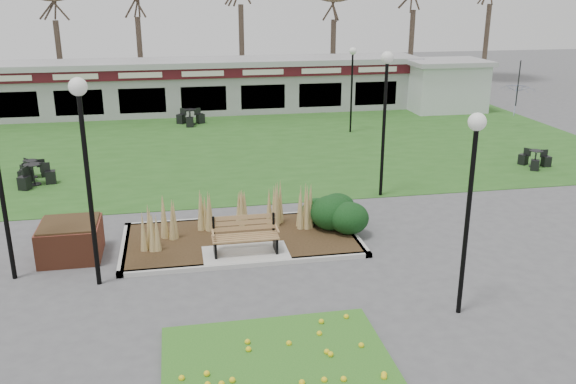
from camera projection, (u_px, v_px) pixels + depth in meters
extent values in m
plane|color=#515154|center=(247.00, 260.00, 15.58)|extent=(100.00, 100.00, 0.00)
cube|color=#27571B|center=(213.00, 146.00, 26.76)|extent=(34.00, 16.00, 0.02)
cube|color=#2A6B1E|center=(277.00, 360.00, 11.28)|extent=(4.20, 3.00, 0.08)
cube|color=#2F2313|center=(241.00, 239.00, 16.68)|extent=(6.22, 3.22, 0.12)
cube|color=#B7B7B2|center=(248.00, 264.00, 15.18)|extent=(6.40, 0.18, 0.12)
cube|color=#B7B7B2|center=(235.00, 219.00, 18.18)|extent=(6.40, 0.18, 0.12)
cube|color=#B7B7B2|center=(124.00, 248.00, 16.13)|extent=(0.18, 3.40, 0.12)
cube|color=#B7B7B2|center=(350.00, 231.00, 17.23)|extent=(0.18, 3.40, 0.12)
cube|color=#B7B7B2|center=(246.00, 255.00, 15.70)|extent=(2.20, 1.20, 0.13)
cone|color=tan|center=(169.00, 217.00, 16.52)|extent=(0.36, 0.36, 1.15)
cone|color=tan|center=(205.00, 210.00, 17.07)|extent=(0.36, 0.36, 1.15)
cone|color=tan|center=(244.00, 205.00, 17.45)|extent=(0.36, 0.36, 1.15)
cone|color=tan|center=(276.00, 205.00, 17.42)|extent=(0.36, 0.36, 1.15)
cone|color=tan|center=(306.00, 208.00, 17.19)|extent=(0.36, 0.36, 1.15)
cone|color=tan|center=(150.00, 229.00, 15.68)|extent=(0.36, 0.36, 1.15)
ellipsoid|color=black|center=(332.00, 213.00, 17.16)|extent=(1.21, 1.10, 0.99)
ellipsoid|color=black|center=(349.00, 218.00, 16.87)|extent=(1.10, 1.00, 0.90)
ellipsoid|color=black|center=(337.00, 208.00, 17.70)|extent=(1.06, 0.96, 0.86)
ellipsoid|color=black|center=(317.00, 211.00, 17.61)|extent=(0.92, 0.84, 0.76)
cube|color=#A06F48|center=(245.00, 237.00, 15.54)|extent=(1.70, 0.57, 0.04)
cube|color=#A06F48|center=(244.00, 223.00, 15.74)|extent=(1.70, 0.13, 0.44)
cube|color=black|center=(215.00, 247.00, 15.48)|extent=(0.06, 0.55, 0.42)
cube|color=black|center=(275.00, 243.00, 15.75)|extent=(0.06, 0.55, 0.42)
cube|color=black|center=(213.00, 226.00, 15.61)|extent=(0.06, 0.06, 0.50)
cube|color=black|center=(273.00, 222.00, 15.88)|extent=(0.06, 0.06, 0.50)
cube|color=#A06F48|center=(213.00, 233.00, 15.32)|extent=(0.05, 0.50, 0.04)
cube|color=#A06F48|center=(277.00, 229.00, 15.61)|extent=(0.05, 0.50, 0.04)
cube|color=brown|center=(71.00, 241.00, 15.60)|extent=(1.50, 1.50, 0.90)
cube|color=#2F2313|center=(69.00, 224.00, 15.45)|extent=(1.40, 1.40, 0.06)
cube|color=#9A9B9D|center=(202.00, 89.00, 33.81)|extent=(24.00, 3.00, 2.60)
cube|color=#470F16|center=(203.00, 73.00, 32.03)|extent=(24.00, 0.18, 0.55)
cube|color=#B6B5BA|center=(201.00, 62.00, 33.35)|extent=(24.60, 3.40, 0.30)
cube|color=silver|center=(203.00, 74.00, 31.93)|extent=(22.00, 0.02, 0.28)
cube|color=black|center=(204.00, 99.00, 32.55)|extent=(22.00, 0.10, 1.30)
cube|color=silver|center=(445.00, 87.00, 34.32)|extent=(4.00, 3.00, 2.60)
cube|color=#B6B5BA|center=(447.00, 62.00, 33.88)|extent=(4.40, 3.40, 0.25)
cylinder|color=#47382B|center=(54.00, 54.00, 39.27)|extent=(0.36, 0.36, 5.17)
cylinder|color=#47382B|center=(149.00, 52.00, 40.32)|extent=(0.36, 0.36, 5.17)
cylinder|color=#47382B|center=(239.00, 51.00, 41.38)|extent=(0.36, 0.36, 5.17)
cylinder|color=#47382B|center=(325.00, 49.00, 42.44)|extent=(0.36, 0.36, 5.17)
cylinder|color=#47382B|center=(406.00, 48.00, 43.49)|extent=(0.36, 0.36, 5.17)
cylinder|color=#47382B|center=(484.00, 46.00, 44.55)|extent=(0.36, 0.36, 5.17)
cylinder|color=black|center=(90.00, 194.00, 13.60)|extent=(0.11, 0.11, 4.44)
sphere|color=white|center=(78.00, 87.00, 12.84)|extent=(0.40, 0.40, 0.40)
cylinder|color=black|center=(467.00, 226.00, 12.42)|extent=(0.10, 0.10, 3.99)
sphere|color=white|center=(477.00, 122.00, 11.73)|extent=(0.36, 0.36, 0.36)
cylinder|color=black|center=(1.00, 189.00, 13.87)|extent=(0.11, 0.11, 4.48)
cylinder|color=black|center=(384.00, 132.00, 19.71)|extent=(0.11, 0.11, 4.37)
sphere|color=white|center=(387.00, 58.00, 18.97)|extent=(0.39, 0.39, 0.39)
cylinder|color=black|center=(351.00, 94.00, 28.80)|extent=(0.09, 0.09, 3.70)
sphere|color=white|center=(353.00, 51.00, 28.17)|extent=(0.33, 0.33, 0.33)
cylinder|color=black|center=(35.00, 184.00, 21.46)|extent=(0.44, 0.44, 0.03)
cylinder|color=black|center=(34.00, 175.00, 21.35)|extent=(0.05, 0.05, 0.72)
cylinder|color=black|center=(32.00, 164.00, 21.23)|extent=(0.60, 0.60, 0.03)
cube|color=black|center=(51.00, 177.00, 21.55)|extent=(0.38, 0.38, 0.46)
cube|color=black|center=(27.00, 175.00, 21.74)|extent=(0.48, 0.48, 0.46)
cube|color=black|center=(25.00, 183.00, 20.88)|extent=(0.44, 0.44, 0.46)
cylinder|color=black|center=(32.00, 177.00, 22.28)|extent=(0.38, 0.38, 0.03)
cylinder|color=black|center=(31.00, 169.00, 22.19)|extent=(0.04, 0.04, 0.62)
cylinder|color=black|center=(30.00, 161.00, 22.09)|extent=(0.52, 0.52, 0.02)
cube|color=black|center=(46.00, 171.00, 22.36)|extent=(0.33, 0.33, 0.40)
cube|color=black|center=(26.00, 170.00, 22.53)|extent=(0.41, 0.41, 0.40)
cube|color=black|center=(24.00, 176.00, 21.79)|extent=(0.38, 0.38, 0.40)
cylinder|color=black|center=(191.00, 124.00, 30.98)|extent=(0.45, 0.45, 0.03)
cylinder|color=black|center=(190.00, 117.00, 30.86)|extent=(0.05, 0.05, 0.74)
cylinder|color=black|center=(190.00, 110.00, 30.74)|extent=(0.62, 0.62, 0.03)
cube|color=black|center=(200.00, 119.00, 31.22)|extent=(0.47, 0.47, 0.48)
cube|color=black|center=(181.00, 119.00, 31.13)|extent=(0.49, 0.49, 0.48)
cube|color=black|center=(190.00, 122.00, 30.37)|extent=(0.38, 0.38, 0.48)
cylinder|color=black|center=(534.00, 167.00, 23.60)|extent=(0.39, 0.39, 0.03)
cylinder|color=black|center=(535.00, 159.00, 23.50)|extent=(0.04, 0.04, 0.63)
cylinder|color=black|center=(536.00, 151.00, 23.40)|extent=(0.53, 0.53, 0.02)
cube|color=black|center=(546.00, 161.00, 23.62)|extent=(0.30, 0.30, 0.40)
cube|color=black|center=(523.00, 159.00, 23.89)|extent=(0.41, 0.41, 0.40)
cube|color=black|center=(535.00, 165.00, 23.11)|extent=(0.41, 0.41, 0.40)
cylinder|color=black|center=(516.00, 106.00, 29.98)|extent=(0.06, 0.06, 2.20)
imported|color=#2E43A1|center=(516.00, 100.00, 29.89)|extent=(1.95, 1.98, 1.60)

